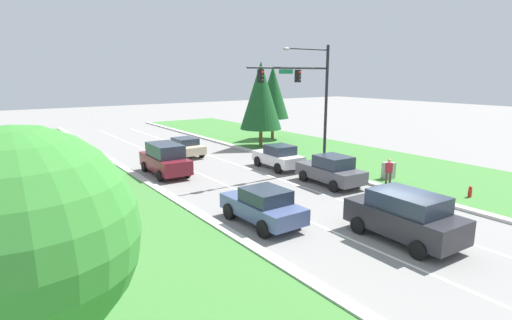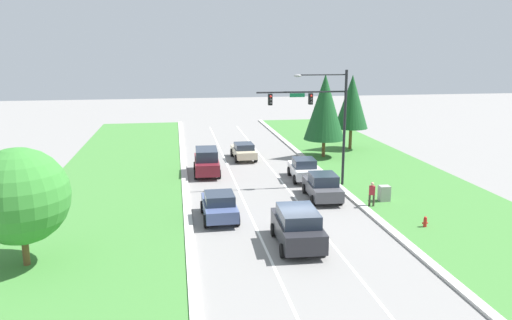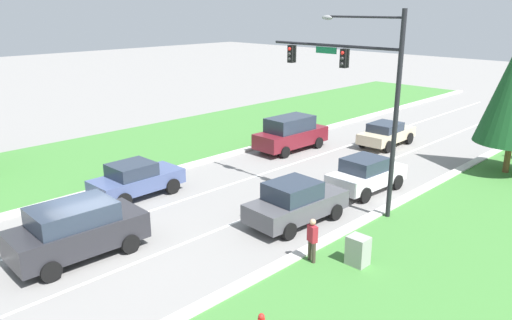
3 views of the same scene
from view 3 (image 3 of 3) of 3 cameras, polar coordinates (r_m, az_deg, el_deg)
The scene contains 14 objects.
ground_plane at distance 19.70m, azimuth -17.86°, elevation -9.91°, with size 160.00×160.00×0.00m, color gray.
curb_strip_right at distance 15.45m, azimuth -7.52°, elevation -16.91°, with size 0.50×90.00×0.15m.
curb_strip_left at distance 24.47m, azimuth -24.14°, elevation -5.03°, with size 0.50×90.00×0.15m.
lane_stripe_inner_left at distance 21.18m, azimuth -20.17°, elevation -8.18°, with size 0.14×81.00×0.01m.
lane_stripe_inner_right at distance 18.28m, azimuth -15.14°, elevation -11.88°, with size 0.14×81.00×0.01m.
traffic_signal_mast at distance 21.62m, azimuth 11.80°, elevation 8.72°, with size 6.67×0.41×8.62m.
white_sedan at distance 24.84m, azimuth 12.46°, elevation -1.59°, with size 2.21×4.38×1.73m.
burgundy_suv at distance 31.29m, azimuth 3.99°, elevation 3.07°, with size 2.22×5.08×2.14m.
champagne_sedan at distance 33.31m, azimuth 14.67°, elevation 2.93°, with size 2.12×4.56×1.55m.
graphite_sedan at distance 20.82m, azimuth 4.55°, elevation -4.84°, with size 2.31×4.64×1.84m.
slate_blue_sedan at distance 24.27m, azimuth -13.55°, elevation -2.14°, with size 2.13×4.36×1.69m.
charcoal_suv at distance 19.11m, azimuth -19.81°, elevation -7.49°, with size 2.43×4.79×2.03m.
utility_cabinet at distance 17.91m, azimuth 11.57°, elevation -10.22°, with size 0.70×0.60×1.12m.
pedestrian at distance 17.69m, azimuth 6.44°, elevation -8.95°, with size 0.43×0.33×1.69m.
Camera 3 is at (15.94, -7.65, 8.70)m, focal length 35.00 mm.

